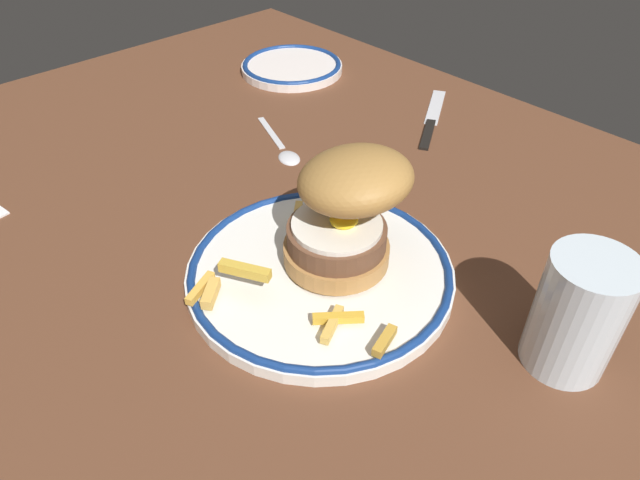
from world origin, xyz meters
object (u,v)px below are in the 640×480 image
(dinner_plate, at_px, (320,271))
(side_plate, at_px, (292,66))
(spoon, at_px, (285,150))
(knife, at_px, (431,122))
(water_glass, at_px, (575,321))
(burger, at_px, (347,208))

(dinner_plate, distance_m, side_plate, 0.49)
(dinner_plate, distance_m, spoon, 0.23)
(side_plate, bearing_deg, knife, 5.35)
(dinner_plate, height_order, side_plate, same)
(dinner_plate, xyz_separation_m, knife, (-0.12, 0.32, -0.01))
(water_glass, height_order, spoon, water_glass)
(water_glass, distance_m, knife, 0.41)
(dinner_plate, xyz_separation_m, water_glass, (0.21, 0.08, 0.04))
(water_glass, bearing_deg, spoon, 173.46)
(knife, bearing_deg, water_glass, -36.68)
(water_glass, bearing_deg, knife, 143.32)
(dinner_plate, relative_size, burger, 1.98)
(dinner_plate, bearing_deg, burger, 73.21)
(water_glass, relative_size, knife, 0.65)
(burger, height_order, side_plate, burger)
(dinner_plate, xyz_separation_m, side_plate, (-0.38, 0.30, -0.00))
(side_plate, bearing_deg, burger, -34.70)
(dinner_plate, bearing_deg, water_glass, 20.83)
(burger, xyz_separation_m, knife, (-0.13, 0.30, -0.07))
(dinner_plate, bearing_deg, knife, 110.70)
(burger, height_order, water_glass, burger)
(side_plate, bearing_deg, dinner_plate, -37.67)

